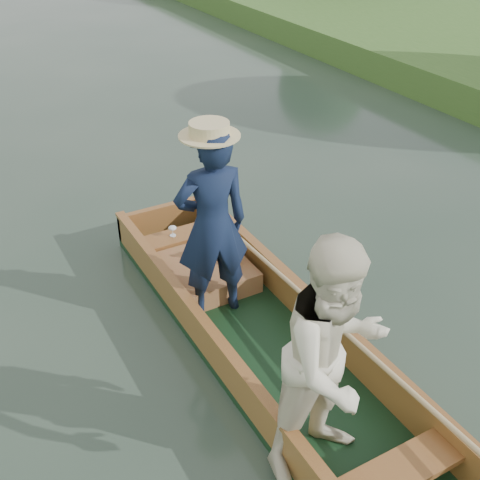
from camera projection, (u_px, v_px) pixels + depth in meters
ground at (272, 360)px, 5.41m from camera, size 120.00×120.00×0.00m
punt at (274, 315)px, 4.83m from camera, size 1.28×5.00×1.98m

